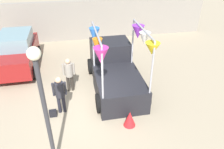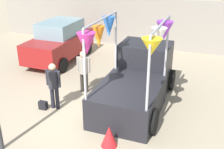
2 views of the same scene
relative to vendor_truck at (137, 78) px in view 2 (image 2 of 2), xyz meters
The scene contains 8 objects.
ground_plane 2.16m from the vendor_truck, 131.33° to the right, with size 60.00×60.00×0.00m, color gray.
vendor_truck is the anchor object (origin of this frame).
parked_car 5.26m from the vendor_truck, 149.95° to the left, with size 1.88×4.00×1.88m.
person_customer 2.80m from the vendor_truck, 148.31° to the right, with size 0.53×0.34×1.59m.
person_vendor 2.01m from the vendor_truck, behind, with size 0.53×0.34×1.59m.
handbag 3.29m from the vendor_truck, 148.56° to the right, with size 0.28×0.16×0.28m, color black.
brick_boundary_wall 6.36m from the vendor_truck, 101.87° to the left, with size 18.00×0.36×2.60m, color gray.
folded_kite_bundle_crimson 2.76m from the vendor_truck, 89.74° to the right, with size 0.44×0.44×0.60m, color red.
Camera 2 is at (3.57, -6.97, 4.77)m, focal length 45.00 mm.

